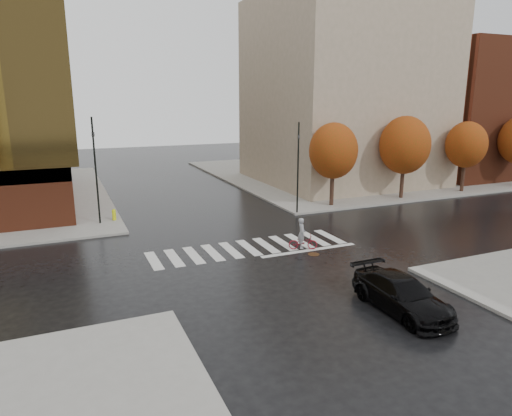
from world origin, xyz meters
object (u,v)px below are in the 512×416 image
at_px(traffic_light_ne, 298,163).
at_px(fire_hydrant, 114,214).
at_px(traffic_light_nw, 95,164).
at_px(cyclist, 302,239).
at_px(sedan, 402,294).

relative_size(traffic_light_ne, fire_hydrant, 8.46).
relative_size(traffic_light_nw, traffic_light_ne, 1.07).
relative_size(cyclist, fire_hydrant, 2.37).
bearing_deg(cyclist, sedan, -156.73).
bearing_deg(sedan, cyclist, 89.20).
distance_m(sedan, traffic_light_nw, 21.28).
height_order(cyclist, fire_hydrant, cyclist).
bearing_deg(traffic_light_ne, sedan, 78.40).
distance_m(sedan, cyclist, 8.39).
relative_size(cyclist, traffic_light_ne, 0.28).
bearing_deg(traffic_light_nw, fire_hydrant, 92.89).
distance_m(traffic_light_nw, fire_hydrant, 3.78).
height_order(sedan, cyclist, cyclist).
xyz_separation_m(cyclist, fire_hydrant, (-9.21, 10.43, -0.05)).
xyz_separation_m(traffic_light_ne, fire_hydrant, (-12.80, 3.13, -3.29)).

